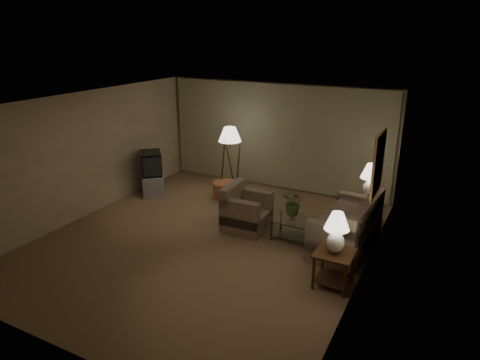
% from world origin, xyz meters
% --- Properties ---
extents(ground, '(7.00, 7.00, 0.00)m').
position_xyz_m(ground, '(0.00, 0.00, 0.00)').
color(ground, '#9B7555').
rests_on(ground, ground).
extents(room_shell, '(6.04, 7.02, 2.72)m').
position_xyz_m(room_shell, '(0.02, 1.51, 1.75)').
color(room_shell, beige).
rests_on(room_shell, ground).
extents(sofa, '(1.92, 1.18, 0.79)m').
position_xyz_m(sofa, '(2.50, 0.90, 0.39)').
color(sofa, gray).
rests_on(sofa, ground).
extents(armchair, '(0.92, 0.87, 0.74)m').
position_xyz_m(armchair, '(0.50, 0.78, 0.37)').
color(armchair, gray).
rests_on(armchair, ground).
extents(side_table_near, '(0.60, 0.60, 0.60)m').
position_xyz_m(side_table_near, '(2.65, -0.45, 0.42)').
color(side_table_near, '#38220F').
rests_on(side_table_near, ground).
extents(side_table_far, '(0.54, 0.45, 0.60)m').
position_xyz_m(side_table_far, '(2.65, 2.15, 0.41)').
color(side_table_far, '#38220F').
rests_on(side_table_far, ground).
extents(table_lamp_near, '(0.39, 0.39, 0.68)m').
position_xyz_m(table_lamp_near, '(2.65, -0.45, 1.00)').
color(table_lamp_near, white).
rests_on(table_lamp_near, side_table_near).
extents(table_lamp_far, '(0.43, 0.43, 0.74)m').
position_xyz_m(table_lamp_far, '(2.65, 2.15, 1.04)').
color(table_lamp_far, white).
rests_on(table_lamp_far, side_table_far).
extents(coffee_table, '(1.13, 0.62, 0.41)m').
position_xyz_m(coffee_table, '(1.64, 0.80, 0.28)').
color(coffee_table, silver).
rests_on(coffee_table, ground).
extents(tv_cabinet, '(1.34, 1.34, 0.50)m').
position_xyz_m(tv_cabinet, '(-2.55, 1.56, 0.25)').
color(tv_cabinet, '#9C9D9F').
rests_on(tv_cabinet, ground).
extents(crt_tv, '(1.14, 1.14, 0.57)m').
position_xyz_m(crt_tv, '(-2.55, 1.56, 0.79)').
color(crt_tv, black).
rests_on(crt_tv, tv_cabinet).
extents(floor_lamp, '(0.55, 0.55, 1.71)m').
position_xyz_m(floor_lamp, '(-0.78, 2.40, 0.89)').
color(floor_lamp, '#38220F').
rests_on(floor_lamp, ground).
extents(ottoman, '(0.74, 0.74, 0.41)m').
position_xyz_m(ottoman, '(-0.75, 2.08, 0.20)').
color(ottoman, '#A86638').
rests_on(ottoman, ground).
extents(vase, '(0.18, 0.18, 0.15)m').
position_xyz_m(vase, '(1.49, 0.80, 0.49)').
color(vase, silver).
rests_on(vase, coffee_table).
extents(flowers, '(0.55, 0.51, 0.50)m').
position_xyz_m(flowers, '(1.49, 0.80, 0.82)').
color(flowers, '#517634').
rests_on(flowers, vase).
extents(book, '(0.16, 0.21, 0.02)m').
position_xyz_m(book, '(1.89, 0.70, 0.42)').
color(book, olive).
rests_on(book, coffee_table).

